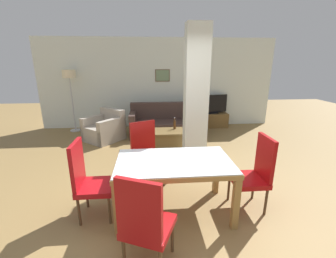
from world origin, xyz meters
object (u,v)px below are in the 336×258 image
(armchair, at_px, (105,129))
(bottle, at_px, (175,125))
(dining_chair_near_left, at_px, (145,221))
(dining_chair_head_right, at_px, (255,171))
(dining_chair_head_left, at_px, (88,178))
(tv_screen, at_px, (212,104))
(floor_lamp, at_px, (70,80))
(dining_chair_far_left, at_px, (146,152))
(tv_stand, at_px, (211,120))
(sofa, at_px, (166,124))
(coffee_table, at_px, (168,139))
(dining_table, at_px, (174,172))

(armchair, relative_size, bottle, 4.09)
(dining_chair_near_left, distance_m, armchair, 4.18)
(dining_chair_head_right, bearing_deg, dining_chair_head_left, 90.00)
(dining_chair_head_left, bearing_deg, tv_screen, 145.88)
(dining_chair_head_left, height_order, floor_lamp, floor_lamp)
(dining_chair_far_left, xyz_separation_m, tv_stand, (2.04, 3.27, -0.34))
(dining_chair_far_left, bearing_deg, dining_chair_head_left, 23.67)
(dining_chair_near_left, xyz_separation_m, floor_lamp, (-2.16, 4.93, 0.96))
(sofa, bearing_deg, dining_chair_far_left, 78.17)
(dining_chair_head_left, relative_size, coffee_table, 1.40)
(tv_stand, bearing_deg, sofa, -155.73)
(dining_table, height_order, dining_chair_far_left, dining_chair_far_left)
(floor_lamp, bearing_deg, dining_chair_head_left, -70.70)
(dining_chair_head_right, bearing_deg, tv_stand, -7.32)
(tv_screen, bearing_deg, bottle, 37.94)
(dining_chair_head_right, distance_m, sofa, 3.57)
(dining_chair_far_left, distance_m, coffee_table, 1.65)
(sofa, xyz_separation_m, armchair, (-1.65, -0.30, -0.02))
(dining_chair_head_right, bearing_deg, dining_chair_near_left, 120.40)
(dining_chair_near_left, relative_size, armchair, 0.91)
(dining_chair_near_left, height_order, dining_chair_far_left, same)
(tv_stand, bearing_deg, dining_chair_head_right, -97.32)
(dining_chair_head_left, relative_size, dining_chair_head_right, 1.00)
(dining_chair_head_left, bearing_deg, dining_chair_head_right, 90.00)
(coffee_table, bearing_deg, tv_stand, 48.77)
(bottle, height_order, floor_lamp, floor_lamp)
(coffee_table, xyz_separation_m, tv_screen, (1.52, 1.74, 0.50))
(sofa, xyz_separation_m, tv_screen, (1.49, 0.67, 0.42))
(dining_chair_head_right, xyz_separation_m, tv_screen, (0.53, 4.10, 0.16))
(dining_chair_head_right, relative_size, tv_screen, 1.07)
(floor_lamp, bearing_deg, armchair, -40.99)
(coffee_table, bearing_deg, dining_chair_near_left, -98.96)
(floor_lamp, bearing_deg, dining_chair_far_left, -56.10)
(tv_screen, bearing_deg, dining_chair_head_left, 43.99)
(dining_chair_near_left, height_order, bottle, dining_chair_near_left)
(sofa, distance_m, coffee_table, 1.07)
(dining_chair_head_left, height_order, dining_chair_head_right, same)
(tv_stand, bearing_deg, dining_table, -111.99)
(bottle, xyz_separation_m, tv_stand, (1.36, 1.61, -0.33))
(dining_chair_head_right, height_order, floor_lamp, floor_lamp)
(dining_chair_far_left, xyz_separation_m, coffee_table, (0.51, 1.53, -0.33))
(dining_table, height_order, dining_chair_head_left, dining_chair_head_left)
(dining_table, height_order, tv_screen, tv_screen)
(armchair, height_order, tv_stand, armchair)
(dining_chair_near_left, xyz_separation_m, tv_stand, (2.04, 4.99, -0.34))
(dining_chair_head_left, xyz_separation_m, floor_lamp, (-1.42, 4.05, 0.96))
(dining_chair_far_left, distance_m, armchair, 2.57)
(dining_chair_near_left, height_order, dining_chair_head_right, same)
(dining_table, xyz_separation_m, dining_chair_head_left, (-1.12, 0.00, -0.05))
(sofa, bearing_deg, tv_screen, -155.73)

